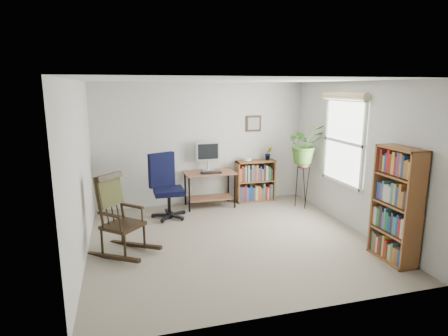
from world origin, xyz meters
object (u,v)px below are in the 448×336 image
object	(u,v)px
desk	(210,189)
rocking_chair	(122,215)
low_bookshelf	(255,181)
office_chair	(169,186)
tall_bookshelf	(397,205)

from	to	relation	value
desk	rocking_chair	distance (m)	2.43
desk	low_bookshelf	xyz separation A→B (m)	(0.99, 0.12, 0.07)
office_chair	tall_bookshelf	bearing A→B (deg)	-65.32
desk	tall_bookshelf	world-z (taller)	tall_bookshelf
tall_bookshelf	desk	bearing A→B (deg)	122.27
rocking_chair	low_bookshelf	world-z (taller)	rocking_chair
office_chair	rocking_chair	xyz separation A→B (m)	(-0.81, -1.32, -0.01)
office_chair	tall_bookshelf	distance (m)	3.68
office_chair	low_bookshelf	bearing A→B (deg)	-5.67
desk	rocking_chair	world-z (taller)	rocking_chair
rocking_chair	low_bookshelf	size ratio (longest dim) A/B	1.37
low_bookshelf	tall_bookshelf	xyz separation A→B (m)	(0.86, -3.05, 0.35)
low_bookshelf	tall_bookshelf	size ratio (longest dim) A/B	0.54
low_bookshelf	tall_bookshelf	distance (m)	3.19
tall_bookshelf	rocking_chair	bearing A→B (deg)	161.55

